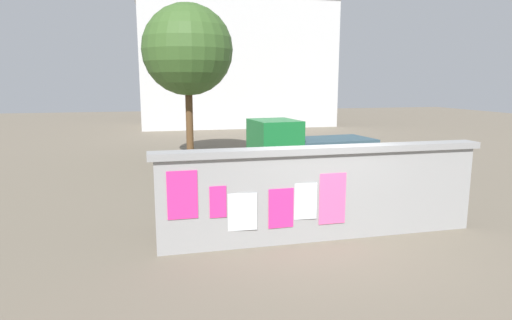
{
  "coord_description": "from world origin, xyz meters",
  "views": [
    {
      "loc": [
        -3.06,
        -7.28,
        2.9
      ],
      "look_at": [
        -0.7,
        2.4,
        1.11
      ],
      "focal_mm": 30.56,
      "sensor_mm": 36.0,
      "label": 1
    }
  ],
  "objects_px": {
    "auto_rickshaw_truck": "(306,151)",
    "person_walking": "(184,182)",
    "bicycle_far": "(376,195)",
    "motorcycle": "(237,192)",
    "bicycle_near": "(197,176)",
    "tree_roadside": "(188,50)"
  },
  "relations": [
    {
      "from": "bicycle_far",
      "to": "tree_roadside",
      "type": "bearing_deg",
      "value": 114.33
    },
    {
      "from": "auto_rickshaw_truck",
      "to": "person_walking",
      "type": "xyz_separation_m",
      "value": [
        -3.8,
        -3.52,
        0.09
      ]
    },
    {
      "from": "auto_rickshaw_truck",
      "to": "bicycle_far",
      "type": "relative_size",
      "value": 2.18
    },
    {
      "from": "auto_rickshaw_truck",
      "to": "person_walking",
      "type": "relative_size",
      "value": 2.3
    },
    {
      "from": "person_walking",
      "to": "tree_roadside",
      "type": "height_order",
      "value": "tree_roadside"
    },
    {
      "from": "motorcycle",
      "to": "bicycle_near",
      "type": "distance_m",
      "value": 2.44
    },
    {
      "from": "motorcycle",
      "to": "bicycle_far",
      "type": "relative_size",
      "value": 1.12
    },
    {
      "from": "bicycle_near",
      "to": "person_walking",
      "type": "xyz_separation_m",
      "value": [
        -0.58,
        -3.32,
        0.62
      ]
    },
    {
      "from": "motorcycle",
      "to": "bicycle_near",
      "type": "bearing_deg",
      "value": 105.38
    },
    {
      "from": "auto_rickshaw_truck",
      "to": "motorcycle",
      "type": "bearing_deg",
      "value": -135.18
    },
    {
      "from": "tree_roadside",
      "to": "motorcycle",
      "type": "bearing_deg",
      "value": -86.81
    },
    {
      "from": "bicycle_far",
      "to": "person_walking",
      "type": "xyz_separation_m",
      "value": [
        -4.32,
        -0.32,
        0.62
      ]
    },
    {
      "from": "tree_roadside",
      "to": "bicycle_near",
      "type": "bearing_deg",
      "value": -93.1
    },
    {
      "from": "motorcycle",
      "to": "bicycle_near",
      "type": "relative_size",
      "value": 1.15
    },
    {
      "from": "tree_roadside",
      "to": "person_walking",
      "type": "bearing_deg",
      "value": -95.97
    },
    {
      "from": "bicycle_far",
      "to": "tree_roadside",
      "type": "relative_size",
      "value": 0.3
    },
    {
      "from": "bicycle_near",
      "to": "tree_roadside",
      "type": "distance_m",
      "value": 5.97
    },
    {
      "from": "motorcycle",
      "to": "tree_roadside",
      "type": "distance_m",
      "value": 7.92
    },
    {
      "from": "auto_rickshaw_truck",
      "to": "tree_roadside",
      "type": "xyz_separation_m",
      "value": [
        -2.96,
        4.5,
        3.13
      ]
    },
    {
      "from": "motorcycle",
      "to": "bicycle_far",
      "type": "xyz_separation_m",
      "value": [
        3.09,
        -0.65,
        -0.1
      ]
    },
    {
      "from": "bicycle_far",
      "to": "auto_rickshaw_truck",
      "type": "bearing_deg",
      "value": 99.2
    },
    {
      "from": "motorcycle",
      "to": "tree_roadside",
      "type": "xyz_separation_m",
      "value": [
        -0.39,
        7.05,
        3.57
      ]
    }
  ]
}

